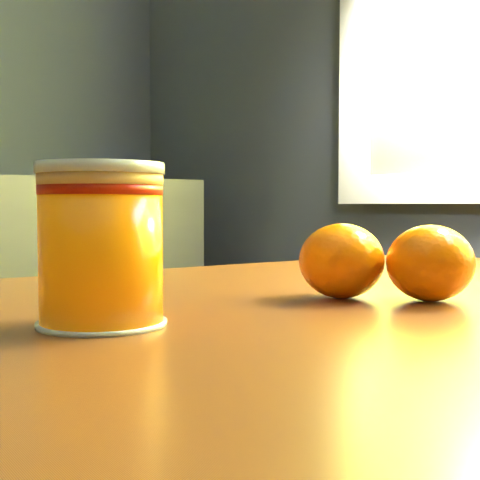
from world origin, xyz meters
TOP-DOWN VIEW (x-y plane):
  - table at (1.04, 0.12)m, footprint 1.03×0.73m
  - juice_glass at (0.85, 0.15)m, footprint 0.08×0.08m
  - orange_front at (1.07, 0.15)m, footprint 0.09×0.09m
  - orange_back at (1.12, 0.10)m, footprint 0.08×0.08m

SIDE VIEW (x-z plane):
  - table at x=1.04m, z-range 0.28..1.04m
  - orange_back at x=1.12m, z-range 0.76..0.82m
  - orange_front at x=1.07m, z-range 0.76..0.82m
  - juice_glass at x=0.85m, z-range 0.76..0.86m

